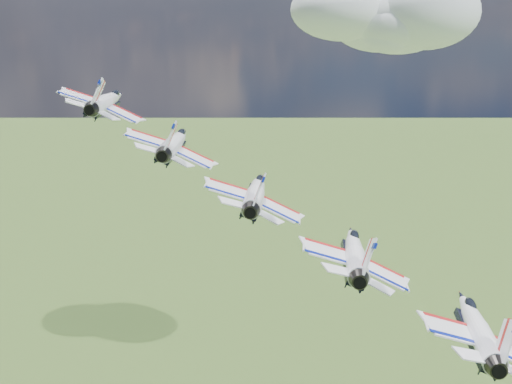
{
  "coord_description": "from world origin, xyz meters",
  "views": [
    {
      "loc": [
        -16.98,
        -84.32,
        168.11
      ],
      "look_at": [
        -13.05,
        -12.36,
        148.01
      ],
      "focal_mm": 50.0,
      "sensor_mm": 36.0,
      "label": 1
    }
  ],
  "objects_px": {
    "jet_2": "(256,192)",
    "jet_3": "(354,252)",
    "jet_0": "(107,101)",
    "jet_4": "(477,327)",
    "jet_1": "(175,142)"
  },
  "relations": [
    {
      "from": "jet_3",
      "to": "jet_2",
      "type": "bearing_deg",
      "value": 141.93
    },
    {
      "from": "jet_0",
      "to": "jet_4",
      "type": "relative_size",
      "value": 1.0
    },
    {
      "from": "jet_1",
      "to": "jet_4",
      "type": "xyz_separation_m",
      "value": [
        26.64,
        -27.06,
        -10.69
      ]
    },
    {
      "from": "jet_1",
      "to": "jet_2",
      "type": "xyz_separation_m",
      "value": [
        8.88,
        -9.02,
        -3.56
      ]
    },
    {
      "from": "jet_3",
      "to": "jet_1",
      "type": "bearing_deg",
      "value": 141.93
    },
    {
      "from": "jet_0",
      "to": "jet_4",
      "type": "bearing_deg",
      "value": -38.07
    },
    {
      "from": "jet_0",
      "to": "jet_2",
      "type": "distance_m",
      "value": 26.3
    },
    {
      "from": "jet_0",
      "to": "jet_4",
      "type": "distance_m",
      "value": 52.6
    },
    {
      "from": "jet_4",
      "to": "jet_1",
      "type": "bearing_deg",
      "value": 141.93
    },
    {
      "from": "jet_1",
      "to": "jet_4",
      "type": "relative_size",
      "value": 1.0
    },
    {
      "from": "jet_1",
      "to": "jet_0",
      "type": "bearing_deg",
      "value": 141.93
    },
    {
      "from": "jet_2",
      "to": "jet_4",
      "type": "bearing_deg",
      "value": -38.07
    },
    {
      "from": "jet_3",
      "to": "jet_4",
      "type": "xyz_separation_m",
      "value": [
        8.88,
        -9.02,
        -3.56
      ]
    },
    {
      "from": "jet_2",
      "to": "jet_3",
      "type": "distance_m",
      "value": 13.15
    },
    {
      "from": "jet_1",
      "to": "jet_2",
      "type": "relative_size",
      "value": 1.0
    }
  ]
}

